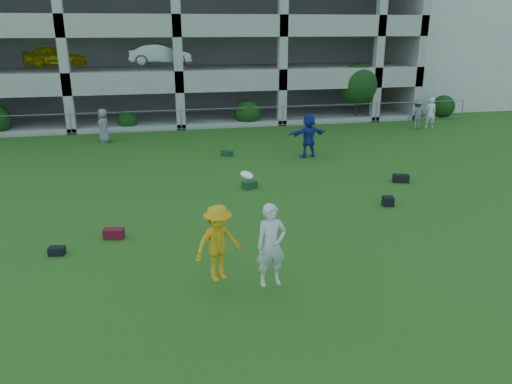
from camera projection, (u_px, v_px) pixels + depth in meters
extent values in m
plane|color=#235114|center=(246.00, 296.00, 11.04)|extent=(100.00, 100.00, 0.00)
cube|color=beige|center=(458.00, 35.00, 40.05)|extent=(16.00, 14.00, 10.00)
imported|color=gray|center=(103.00, 126.00, 25.32)|extent=(0.76, 0.96, 1.73)
imported|color=navy|center=(309.00, 136.00, 22.48)|extent=(1.91, 0.90, 1.98)
imported|color=white|center=(430.00, 113.00, 28.89)|extent=(0.73, 0.56, 1.80)
imported|color=slate|center=(417.00, 114.00, 28.63)|extent=(1.15, 0.69, 1.74)
cube|color=#520E0E|center=(114.00, 234.00, 14.03)|extent=(0.60, 0.40, 0.28)
cube|color=black|center=(57.00, 251.00, 13.02)|extent=(0.44, 0.32, 0.22)
cube|color=#153B1C|center=(250.00, 185.00, 18.37)|extent=(0.60, 0.53, 0.26)
cube|color=black|center=(388.00, 201.00, 16.59)|extent=(0.42, 0.42, 0.30)
cube|color=black|center=(401.00, 178.00, 19.06)|extent=(0.67, 0.49, 0.30)
cube|color=#12331B|center=(227.00, 153.00, 22.91)|extent=(0.57, 0.56, 0.25)
imported|color=orange|center=(218.00, 243.00, 10.89)|extent=(1.29, 1.02, 1.75)
imported|color=silver|center=(271.00, 245.00, 10.70)|extent=(0.72, 0.51, 1.85)
cylinder|color=white|center=(247.00, 175.00, 10.57)|extent=(0.29, 0.27, 0.16)
cube|color=#9E998C|center=(165.00, 22.00, 39.49)|extent=(30.00, 0.50, 12.00)
cube|color=#9E998C|center=(375.00, 21.00, 36.21)|extent=(0.50, 14.00, 12.00)
cube|color=#9E998C|center=(174.00, 109.00, 35.09)|extent=(30.00, 14.00, 0.30)
cube|color=#9E998C|center=(172.00, 65.00, 34.13)|extent=(30.00, 14.00, 0.30)
cube|color=#9E998C|center=(169.00, 18.00, 33.18)|extent=(30.00, 14.00, 0.30)
cube|color=#9E998C|center=(179.00, 85.00, 27.98)|extent=(30.00, 0.30, 0.90)
cube|color=#9E998C|center=(177.00, 29.00, 27.03)|extent=(30.00, 0.30, 0.90)
cube|color=#9E998C|center=(59.00, 19.00, 25.76)|extent=(0.50, 0.50, 12.00)
cube|color=#9E998C|center=(176.00, 20.00, 26.98)|extent=(0.50, 0.50, 12.00)
cube|color=#9E998C|center=(283.00, 20.00, 28.19)|extent=(0.50, 0.50, 12.00)
cube|color=#9E998C|center=(381.00, 20.00, 29.40)|extent=(0.50, 0.50, 12.00)
cube|color=#605E59|center=(168.00, 21.00, 35.09)|extent=(29.00, 9.00, 11.60)
imported|color=#FFEC0D|center=(57.00, 55.00, 30.60)|extent=(4.02, 1.98, 1.32)
imported|color=silver|center=(160.00, 54.00, 31.86)|extent=(4.02, 1.44, 1.32)
cylinder|color=gray|center=(71.00, 124.00, 27.24)|extent=(0.06, 0.06, 1.20)
cylinder|color=gray|center=(181.00, 120.00, 28.46)|extent=(0.06, 0.06, 1.20)
cylinder|color=gray|center=(283.00, 116.00, 29.67)|extent=(0.06, 0.06, 1.20)
cylinder|color=gray|center=(376.00, 112.00, 30.88)|extent=(0.06, 0.06, 1.20)
cylinder|color=gray|center=(462.00, 109.00, 32.09)|extent=(0.06, 0.06, 1.20)
cylinder|color=gray|center=(181.00, 110.00, 28.28)|extent=(36.00, 0.04, 0.04)
cylinder|color=gray|center=(182.00, 129.00, 28.62)|extent=(36.00, 0.04, 0.04)
sphere|color=#163D11|center=(128.00, 121.00, 28.42)|extent=(1.10, 1.10, 1.10)
sphere|color=#163D11|center=(248.00, 113.00, 29.77)|extent=(1.54, 1.54, 1.54)
cylinder|color=#382314|center=(356.00, 105.00, 31.30)|extent=(0.16, 0.16, 1.96)
sphere|color=#163D11|center=(357.00, 84.00, 30.90)|extent=(2.52, 2.52, 2.52)
sphere|color=#163D11|center=(443.00, 106.00, 32.41)|extent=(1.43, 1.43, 1.43)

